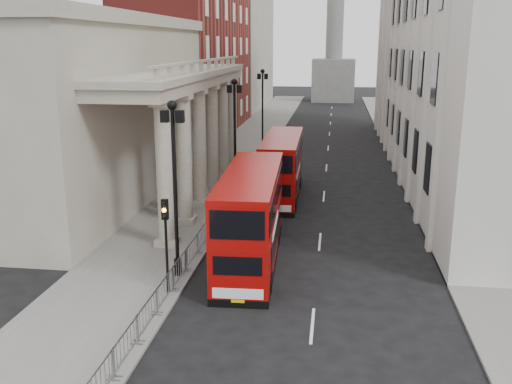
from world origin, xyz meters
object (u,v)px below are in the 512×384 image
object	(u,v)px
pedestrian_c	(214,181)
bus_near	(251,216)
pedestrian_b	(168,194)
pedestrian_a	(168,196)
bus_far	(282,166)
traffic_light	(166,229)
lamp_post_north	(263,105)
monument_column	(335,15)
lamp_post_south	(175,178)
lamp_post_mid	(235,128)

from	to	relation	value
pedestrian_c	bus_near	bearing A→B (deg)	-67.78
pedestrian_b	pedestrian_a	bearing A→B (deg)	70.74
pedestrian_c	bus_far	bearing A→B (deg)	-3.42
pedestrian_a	pedestrian_b	world-z (taller)	pedestrian_a
traffic_light	bus_far	size ratio (longest dim) A/B	0.42
lamp_post_north	pedestrian_b	distance (m)	21.59
pedestrian_b	bus_near	bearing A→B (deg)	95.71
bus_near	pedestrian_c	xyz separation A→B (m)	(-4.75, 13.37, -1.54)
monument_column	bus_far	size ratio (longest dim) A/B	5.25
lamp_post_south	bus_far	distance (m)	15.94
bus_near	pedestrian_a	distance (m)	10.76
traffic_light	lamp_post_north	bearing A→B (deg)	90.17
traffic_light	lamp_post_mid	bearing A→B (deg)	90.32
monument_column	lamp_post_north	xyz separation A→B (m)	(-6.60, -56.00, -11.07)
bus_near	pedestrian_b	world-z (taller)	bus_near
monument_column	lamp_post_north	size ratio (longest dim) A/B	6.51
monument_column	lamp_post_north	distance (m)	57.46
pedestrian_a	lamp_post_north	bearing A→B (deg)	67.34
pedestrian_a	pedestrian_c	xyz separation A→B (m)	(2.08, 5.17, -0.15)
lamp_post_south	lamp_post_mid	distance (m)	16.00
lamp_post_mid	lamp_post_south	bearing A→B (deg)	-90.00
monument_column	bus_far	bearing A→B (deg)	-92.40
bus_near	pedestrian_a	xyz separation A→B (m)	(-6.82, 8.20, -1.39)
lamp_post_north	bus_near	distance (m)	29.77
bus_near	pedestrian_b	distance (m)	11.13
bus_far	pedestrian_c	world-z (taller)	bus_far
lamp_post_north	pedestrian_a	world-z (taller)	lamp_post_north
lamp_post_north	bus_far	size ratio (longest dim) A/B	0.81
lamp_post_north	pedestrian_b	bearing A→B (deg)	-100.17
traffic_light	pedestrian_c	distance (m)	18.10
pedestrian_a	pedestrian_b	xyz separation A→B (m)	(-0.10, 0.39, -0.03)
lamp_post_north	pedestrian_a	size ratio (longest dim) A/B	4.36
lamp_post_north	traffic_light	size ratio (longest dim) A/B	1.93
pedestrian_c	pedestrian_b	bearing A→B (deg)	-111.80
lamp_post_south	bus_far	xyz separation A→B (m)	(3.55, 15.33, -2.59)
monument_column	pedestrian_c	size ratio (longest dim) A/B	33.80
traffic_light	pedestrian_a	xyz separation A→B (m)	(-3.75, 12.72, -2.03)
lamp_post_mid	monument_column	bearing A→B (deg)	84.76
pedestrian_b	lamp_post_mid	bearing A→B (deg)	-160.55
lamp_post_south	pedestrian_b	bearing A→B (deg)	108.67
lamp_post_south	monument_column	bearing A→B (deg)	85.71
traffic_light	lamp_post_south	bearing A→B (deg)	92.84
bus_far	lamp_post_north	bearing A→B (deg)	101.22
lamp_post_mid	traffic_light	xyz separation A→B (m)	(0.10, -18.02, -1.80)
lamp_post_south	pedestrian_a	bearing A→B (deg)	108.85
bus_near	pedestrian_b	xyz separation A→B (m)	(-6.92, 8.60, -1.42)
pedestrian_c	traffic_light	bearing A→B (deg)	-81.97
lamp_post_north	pedestrian_b	size ratio (longest dim) A/B	4.51
lamp_post_south	bus_far	world-z (taller)	lamp_post_south
monument_column	bus_near	xyz separation A→B (m)	(-3.43, -85.50, -13.52)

